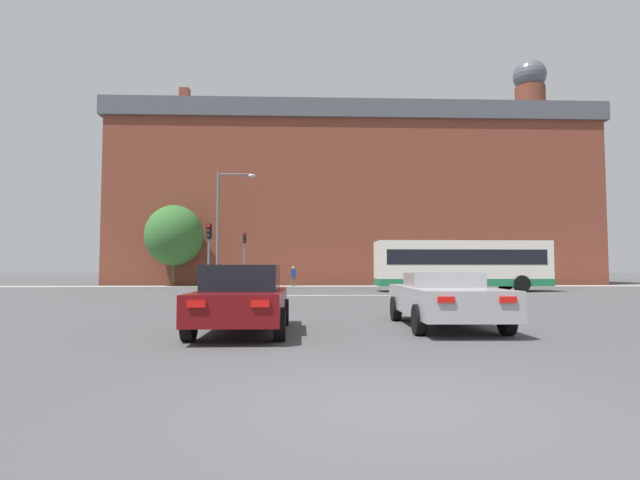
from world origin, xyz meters
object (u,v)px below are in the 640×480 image
at_px(pedestrian_walking_east, 293,275).
at_px(car_roadster_right, 444,299).
at_px(traffic_light_far_left, 244,250).
at_px(street_lamp_junction, 224,218).
at_px(traffic_light_far_right, 383,256).
at_px(pedestrian_walking_west, 234,274).
at_px(traffic_light_near_left, 209,247).
at_px(bus_crossing_lead, 461,264).
at_px(pedestrian_waiting, 255,275).
at_px(car_saloon_left, 243,298).

bearing_deg(pedestrian_walking_east, car_roadster_right, -92.30).
distance_m(traffic_light_far_left, street_lamp_junction, 7.40).
bearing_deg(traffic_light_far_right, car_roadster_right, -96.50).
height_order(car_roadster_right, pedestrian_walking_west, pedestrian_walking_west).
xyz_separation_m(traffic_light_near_left, traffic_light_far_left, (0.38, 13.20, 0.31)).
distance_m(bus_crossing_lead, pedestrian_walking_west, 18.02).
distance_m(traffic_light_near_left, street_lamp_junction, 6.44).
bearing_deg(traffic_light_near_left, pedestrian_walking_west, 91.95).
height_order(traffic_light_near_left, traffic_light_far_right, traffic_light_near_left).
bearing_deg(street_lamp_junction, bus_crossing_lead, -8.42).
height_order(car_roadster_right, traffic_light_near_left, traffic_light_near_left).
relative_size(traffic_light_near_left, traffic_light_far_right, 1.05).
relative_size(traffic_light_far_right, pedestrian_waiting, 2.28).
distance_m(car_roadster_right, bus_crossing_lead, 19.87).
xyz_separation_m(car_roadster_right, traffic_light_near_left, (-8.30, 14.91, 1.90)).
bearing_deg(pedestrian_walking_west, traffic_light_far_right, 69.61).
bearing_deg(pedestrian_waiting, pedestrian_walking_west, 134.06).
distance_m(car_saloon_left, traffic_light_near_left, 16.33).
xyz_separation_m(car_roadster_right, pedestrian_walking_west, (-8.76, 28.33, 0.32)).
height_order(traffic_light_far_right, street_lamp_junction, street_lamp_junction).
height_order(car_roadster_right, traffic_light_far_left, traffic_light_far_left).
xyz_separation_m(car_saloon_left, traffic_light_far_right, (7.85, 29.01, 1.71)).
relative_size(pedestrian_waiting, pedestrian_walking_west, 0.94).
bearing_deg(street_lamp_junction, car_roadster_right, -68.07).
bearing_deg(car_saloon_left, traffic_light_far_right, 74.70).
xyz_separation_m(car_saloon_left, pedestrian_walking_east, (0.62, 28.95, 0.19)).
bearing_deg(pedestrian_walking_west, pedestrian_walking_east, 67.35).
bearing_deg(pedestrian_walking_west, street_lamp_junction, -16.88).
xyz_separation_m(traffic_light_far_right, traffic_light_far_left, (-11.13, -0.01, 0.42)).
height_order(car_roadster_right, pedestrian_waiting, pedestrian_waiting).
distance_m(street_lamp_junction, pedestrian_walking_west, 8.28).
relative_size(traffic_light_near_left, street_lamp_junction, 0.49).
distance_m(car_saloon_left, traffic_light_far_left, 29.26).
xyz_separation_m(traffic_light_near_left, pedestrian_walking_west, (-0.46, 13.42, -1.58)).
distance_m(car_saloon_left, traffic_light_far_right, 30.10).
height_order(street_lamp_junction, pedestrian_walking_east, street_lamp_junction).
distance_m(traffic_light_far_right, pedestrian_walking_west, 12.05).
relative_size(car_roadster_right, pedestrian_walking_west, 2.85).
bearing_deg(traffic_light_far_right, traffic_light_near_left, -131.07).
height_order(bus_crossing_lead, traffic_light_near_left, traffic_light_near_left).
xyz_separation_m(car_saloon_left, pedestrian_waiting, (-2.42, 29.09, 0.18)).
bearing_deg(car_saloon_left, traffic_light_far_left, 96.29).
relative_size(bus_crossing_lead, traffic_light_near_left, 2.78).
relative_size(car_saloon_left, pedestrian_waiting, 2.70).
distance_m(car_roadster_right, pedestrian_walking_west, 29.66).
bearing_deg(car_saloon_left, pedestrian_waiting, 94.60).
height_order(traffic_light_far_right, traffic_light_far_left, traffic_light_far_left).
relative_size(bus_crossing_lead, pedestrian_walking_east, 6.58).
distance_m(car_saloon_left, pedestrian_walking_west, 29.51).
bearing_deg(bus_crossing_lead, traffic_light_far_left, -122.99).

